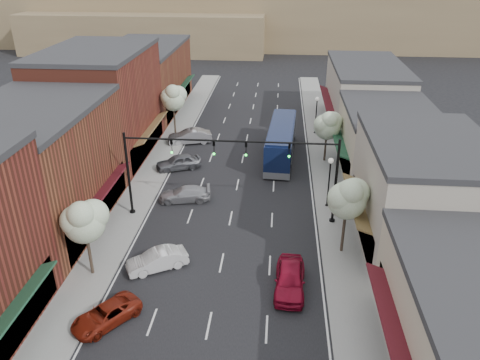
% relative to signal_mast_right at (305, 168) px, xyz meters
% --- Properties ---
extents(ground, '(160.00, 160.00, 0.00)m').
position_rel_signal_mast_right_xyz_m(ground, '(-5.62, -8.00, -4.62)').
color(ground, black).
rests_on(ground, ground).
extents(sidewalk_left, '(2.80, 73.00, 0.15)m').
position_rel_signal_mast_right_xyz_m(sidewalk_left, '(-14.02, 10.50, -4.55)').
color(sidewalk_left, gray).
rests_on(sidewalk_left, ground).
extents(sidewalk_right, '(2.80, 73.00, 0.15)m').
position_rel_signal_mast_right_xyz_m(sidewalk_right, '(2.78, 10.50, -4.55)').
color(sidewalk_right, gray).
rests_on(sidewalk_right, ground).
extents(curb_left, '(0.25, 73.00, 0.17)m').
position_rel_signal_mast_right_xyz_m(curb_left, '(-12.62, 10.50, -4.55)').
color(curb_left, gray).
rests_on(curb_left, ground).
extents(curb_right, '(0.25, 73.00, 0.17)m').
position_rel_signal_mast_right_xyz_m(curb_right, '(1.38, 10.50, -4.55)').
color(curb_right, gray).
rests_on(curb_right, ground).
extents(bldg_left_midnear, '(10.14, 14.10, 9.40)m').
position_rel_signal_mast_right_xyz_m(bldg_left_midnear, '(-19.85, -2.00, 0.03)').
color(bldg_left_midnear, brown).
rests_on(bldg_left_midnear, ground).
extents(bldg_left_midfar, '(10.14, 14.10, 10.90)m').
position_rel_signal_mast_right_xyz_m(bldg_left_midfar, '(-19.86, 12.00, 0.78)').
color(bldg_left_midfar, maroon).
rests_on(bldg_left_midfar, ground).
extents(bldg_left_far, '(10.14, 18.10, 8.40)m').
position_rel_signal_mast_right_xyz_m(bldg_left_far, '(-19.84, 28.00, -0.46)').
color(bldg_left_far, brown).
rests_on(bldg_left_far, ground).
extents(bldg_right_midnear, '(9.14, 12.10, 7.90)m').
position_rel_signal_mast_right_xyz_m(bldg_right_midnear, '(8.10, -2.00, -0.72)').
color(bldg_right_midnear, '#A1988A').
rests_on(bldg_right_midnear, ground).
extents(bldg_right_midfar, '(9.14, 12.10, 6.40)m').
position_rel_signal_mast_right_xyz_m(bldg_right_midfar, '(8.08, 10.00, -1.46)').
color(bldg_right_midfar, '#B8AC92').
rests_on(bldg_right_midfar, ground).
extents(bldg_right_far, '(9.14, 16.10, 7.40)m').
position_rel_signal_mast_right_xyz_m(bldg_right_far, '(8.09, 24.00, -0.96)').
color(bldg_right_far, '#A1988A').
rests_on(bldg_right_far, ground).
extents(hill_far, '(120.00, 30.00, 12.00)m').
position_rel_signal_mast_right_xyz_m(hill_far, '(-5.62, 82.00, 1.38)').
color(hill_far, '#7A6647').
rests_on(hill_far, ground).
extents(hill_near, '(50.00, 20.00, 8.00)m').
position_rel_signal_mast_right_xyz_m(hill_near, '(-30.62, 70.00, -0.62)').
color(hill_near, '#7A6647').
rests_on(hill_near, ground).
extents(signal_mast_right, '(8.22, 0.46, 7.00)m').
position_rel_signal_mast_right_xyz_m(signal_mast_right, '(0.00, 0.00, 0.00)').
color(signal_mast_right, black).
rests_on(signal_mast_right, ground).
extents(signal_mast_left, '(8.22, 0.46, 7.00)m').
position_rel_signal_mast_right_xyz_m(signal_mast_left, '(-11.24, 0.00, 0.00)').
color(signal_mast_left, black).
rests_on(signal_mast_left, ground).
extents(tree_right_near, '(2.85, 2.65, 5.95)m').
position_rel_signal_mast_right_xyz_m(tree_right_near, '(2.73, -4.05, -0.17)').
color(tree_right_near, '#47382B').
rests_on(tree_right_near, ground).
extents(tree_right_far, '(2.85, 2.65, 5.43)m').
position_rel_signal_mast_right_xyz_m(tree_right_far, '(2.73, 11.95, -0.63)').
color(tree_right_far, '#47382B').
rests_on(tree_right_far, ground).
extents(tree_left_near, '(2.85, 2.65, 5.69)m').
position_rel_signal_mast_right_xyz_m(tree_left_near, '(-13.87, -8.05, -0.40)').
color(tree_left_near, '#47382B').
rests_on(tree_left_near, ground).
extents(tree_left_far, '(2.85, 2.65, 6.13)m').
position_rel_signal_mast_right_xyz_m(tree_left_far, '(-13.87, 17.95, -0.02)').
color(tree_left_far, '#47382B').
rests_on(tree_left_far, ground).
extents(lamp_post_near, '(0.44, 0.44, 4.44)m').
position_rel_signal_mast_right_xyz_m(lamp_post_near, '(2.18, 2.50, -1.62)').
color(lamp_post_near, black).
rests_on(lamp_post_near, ground).
extents(lamp_post_far, '(0.44, 0.44, 4.44)m').
position_rel_signal_mast_right_xyz_m(lamp_post_far, '(2.18, 20.00, -1.62)').
color(lamp_post_far, black).
rests_on(lamp_post_far, ground).
extents(coach_bus, '(3.19, 11.53, 3.49)m').
position_rel_signal_mast_right_xyz_m(coach_bus, '(-1.76, 12.68, -2.80)').
color(coach_bus, '#0E183A').
rests_on(coach_bus, ground).
extents(red_hatchback, '(2.06, 4.71, 1.58)m').
position_rel_signal_mast_right_xyz_m(red_hatchback, '(-1.02, -8.37, -3.83)').
color(red_hatchback, maroon).
rests_on(red_hatchback, ground).
extents(parked_car_a, '(3.97, 4.36, 1.13)m').
position_rel_signal_mast_right_xyz_m(parked_car_a, '(-11.48, -12.25, -4.06)').
color(parked_car_a, maroon).
rests_on(parked_car_a, ground).
extents(parked_car_b, '(4.22, 3.22, 1.33)m').
position_rel_signal_mast_right_xyz_m(parked_car_b, '(-9.82, -6.97, -3.96)').
color(parked_car_b, silver).
rests_on(parked_car_b, ground).
extents(parked_car_c, '(4.59, 2.48, 1.26)m').
position_rel_signal_mast_right_xyz_m(parked_car_c, '(-9.82, 2.60, -3.99)').
color(parked_car_c, '#A5A5AA').
rests_on(parked_car_c, ground).
extents(parked_car_d, '(4.69, 3.44, 1.48)m').
position_rel_signal_mast_right_xyz_m(parked_car_d, '(-11.67, 8.94, -3.88)').
color(parked_car_d, '#595A60').
rests_on(parked_car_d, ground).
extents(parked_car_e, '(5.04, 2.97, 1.57)m').
position_rel_signal_mast_right_xyz_m(parked_car_e, '(-11.82, 15.85, -3.84)').
color(parked_car_e, '#A7A6AC').
rests_on(parked_car_e, ground).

